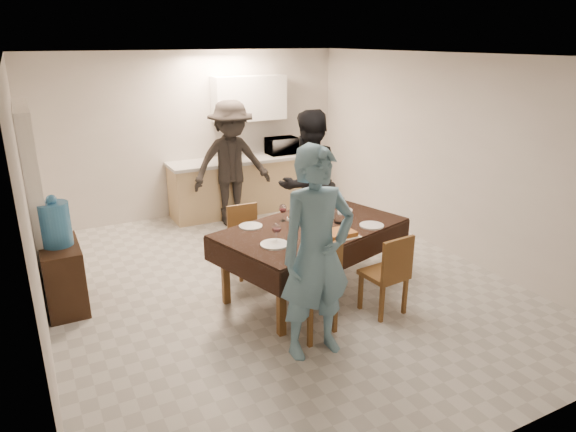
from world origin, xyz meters
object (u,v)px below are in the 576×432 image
Objects in this scene: person_near at (317,254)px; person_kitchen at (232,164)px; wine_bottle at (305,213)px; microwave at (282,146)px; water_pitcher at (341,214)px; person_far at (308,183)px; dining_table at (311,229)px; water_jug at (55,224)px; savoury_tart at (338,234)px; console at (63,276)px.

person_near is 3.69m from person_kitchen.
wine_bottle is 3.23m from microwave.
person_far is at bearing 79.70° from water_pitcher.
dining_table is 1.20× the size of person_kitchen.
savoury_tart is at bearing -26.12° from water_jug.
console is 2.65× the size of wine_bottle.
person_far is at bearing 46.21° from dining_table.
person_far is at bearing 72.53° from savoury_tart.
person_kitchen is at bearing 22.46° from microwave.
person_far reaches higher than person_kitchen.
person_far is (0.45, 1.43, 0.14)m from savoury_tart.
savoury_tart reaches higher than console.
wine_bottle is 2.54m from person_kitchen.
water_jug is 2.62m from wine_bottle.
microwave reaches higher than water_pitcher.
dining_table is 2.59m from person_kitchen.
person_far reaches higher than water_jug.
water_pitcher is 0.41× the size of microwave.
console is (-2.53, 0.91, -0.40)m from dining_table.
water_jug is 3.03m from water_pitcher.
person_near is at bearing -44.73° from console.
wine_bottle is 0.58× the size of microwave.
microwave is (1.22, 2.99, 0.11)m from wine_bottle.
microwave is 4.44m from person_near.
savoury_tart is 0.82× the size of microwave.
person_far reaches higher than water_pitcher.
person_kitchen is at bearing 95.72° from water_pitcher.
dining_table is at bearing 171.87° from water_pitcher.
microwave reaches higher than wine_bottle.
dining_table is 0.38m from water_pitcher.
dining_table is 1.20m from person_near.
dining_table is 7.77× the size of wine_bottle.
person_far is 1.60m from person_kitchen.
water_jug is (0.00, 0.00, 0.59)m from console.
person_far is 1.01× the size of person_kitchen.
wine_bottle reaches higher than console.
wine_bottle is at bearing -19.10° from console.
water_jug is 4.27m from microwave.
person_far is (3.08, 0.14, 0.60)m from console.
dining_table is 2.93× the size of console.
person_kitchen reaches higher than microwave.
person_near is (-0.55, -1.05, 0.21)m from dining_table.
person_far is at bearing 72.54° from microwave.
dining_table is at bearing 104.74° from savoury_tart.
person_near is at bearing -134.13° from savoury_tart.
wine_bottle is 1.43× the size of water_pitcher.
wine_bottle reaches higher than water_pitcher.
savoury_tart is 3.59m from microwave.
water_pitcher is (2.88, -0.96, -0.05)m from water_jug.
water_pitcher is 1.35m from person_near.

